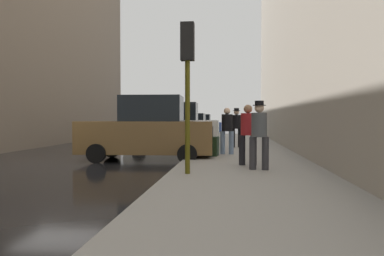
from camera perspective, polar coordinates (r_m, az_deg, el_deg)
ground_plane at (r=12.95m, az=-19.47°, el=-5.13°), size 120.00×120.00×0.00m
sidewalk at (r=11.70m, az=8.24°, el=-5.40°), size 4.00×40.00×0.15m
parked_bronze_suv at (r=13.14m, az=-6.73°, el=-0.44°), size 4.67×2.20×2.25m
parked_white_van at (r=18.79m, az=-2.86°, el=0.17°), size 4.63×2.13×2.25m
parked_dark_green_sedan at (r=25.35m, az=-0.56°, el=0.12°), size 4.24×2.14×1.79m
parked_blue_sedan at (r=32.04m, az=0.82°, el=0.42°), size 4.20×2.07×1.79m
fire_hydrant at (r=14.85m, az=1.78°, el=-2.27°), size 0.42×0.22×0.70m
traffic_light at (r=9.03m, az=-0.69°, el=9.64°), size 0.32×0.32×3.60m
pedestrian_in_jeans at (r=13.85m, az=5.35°, el=-0.04°), size 0.51×0.43×1.71m
pedestrian_in_red_jacket at (r=10.67m, az=8.51°, el=-0.52°), size 0.50×0.41×1.71m
pedestrian_with_beanie at (r=9.77m, az=10.20°, el=-0.53°), size 0.51×0.42×1.78m
pedestrian_with_fedora at (r=17.00m, az=6.79°, el=0.36°), size 0.53×0.48×1.78m
rolling_suitcase at (r=13.22m, az=3.21°, el=-2.77°), size 0.42×0.59×1.04m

